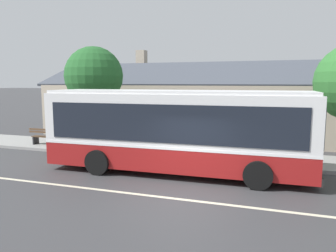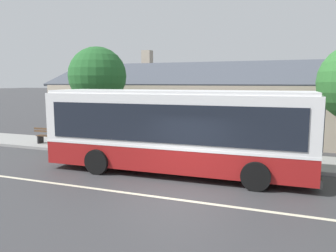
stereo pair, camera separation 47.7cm
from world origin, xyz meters
name	(u,v)px [view 1 (the left image)]	position (x,y,z in m)	size (l,w,h in m)	color
ground_plane	(179,199)	(0.00, 0.00, 0.00)	(300.00, 300.00, 0.00)	#38383A
sidewalk_far	(215,156)	(0.00, 6.00, 0.07)	(60.00, 3.00, 0.15)	gray
lane_divider_stripe	(179,199)	(0.00, 0.00, 0.00)	(60.00, 0.16, 0.01)	beige
community_building	(219,107)	(-1.16, 13.71, 1.83)	(23.53, 9.18, 6.07)	tan
transit_bus	(177,129)	(-0.97, 2.90, 1.77)	(10.55, 2.95, 3.30)	maroon
bench_by_building	(44,137)	(-9.45, 5.40, 0.56)	(1.58, 0.51, 0.94)	brown
street_tree_secondary	(94,79)	(-6.93, 6.60, 3.81)	(3.20, 3.20, 5.56)	#4C3828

